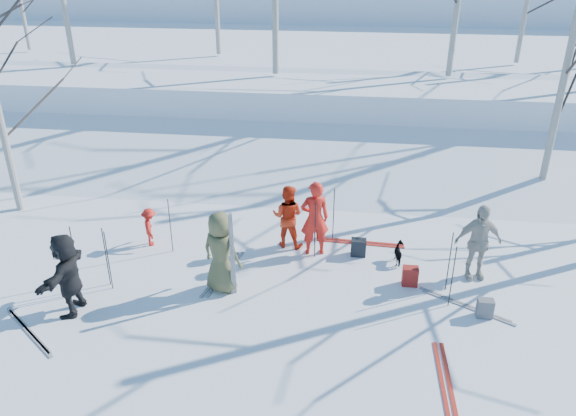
# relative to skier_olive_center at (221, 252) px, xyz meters

# --- Properties ---
(ground) EXTENTS (120.00, 120.00, 0.00)m
(ground) POSITION_rel_skier_olive_center_xyz_m (1.19, -0.19, -0.87)
(ground) COLOR white
(ground) RESTS_ON ground
(snow_ramp) EXTENTS (70.00, 9.49, 4.12)m
(snow_ramp) POSITION_rel_skier_olive_center_xyz_m (1.19, 6.81, -0.72)
(snow_ramp) COLOR white
(snow_ramp) RESTS_ON ground
(snow_plateau) EXTENTS (70.00, 18.00, 2.20)m
(snow_plateau) POSITION_rel_skier_olive_center_xyz_m (1.19, 16.81, 0.13)
(snow_plateau) COLOR white
(snow_plateau) RESTS_ON ground
(far_hill) EXTENTS (90.00, 30.00, 6.00)m
(far_hill) POSITION_rel_skier_olive_center_xyz_m (1.19, 37.81, 1.13)
(far_hill) COLOR white
(far_hill) RESTS_ON ground
(skier_olive_center) EXTENTS (1.00, 0.82, 1.75)m
(skier_olive_center) POSITION_rel_skier_olive_center_xyz_m (0.00, 0.00, 0.00)
(skier_olive_center) COLOR #4F5130
(skier_olive_center) RESTS_ON ground
(skier_red_north) EXTENTS (0.73, 0.56, 1.78)m
(skier_red_north) POSITION_rel_skier_olive_center_xyz_m (1.75, 1.69, 0.02)
(skier_red_north) COLOR red
(skier_red_north) RESTS_ON ground
(skier_redor_behind) EXTENTS (0.81, 0.67, 1.52)m
(skier_redor_behind) POSITION_rel_skier_olive_center_xyz_m (1.10, 1.97, -0.11)
(skier_redor_behind) COLOR red
(skier_redor_behind) RESTS_ON ground
(skier_red_seated) EXTENTS (0.55, 0.68, 0.93)m
(skier_red_seated) POSITION_rel_skier_olive_center_xyz_m (-2.10, 1.60, -0.41)
(skier_red_seated) COLOR red
(skier_red_seated) RESTS_ON ground
(skier_cream_east) EXTENTS (1.05, 0.59, 1.70)m
(skier_cream_east) POSITION_rel_skier_olive_center_xyz_m (5.21, 1.11, -0.02)
(skier_cream_east) COLOR beige
(skier_cream_east) RESTS_ON ground
(skier_grey_west) EXTENTS (0.50, 1.56, 1.68)m
(skier_grey_west) POSITION_rel_skier_olive_center_xyz_m (-2.71, -1.11, -0.03)
(skier_grey_west) COLOR black
(skier_grey_west) RESTS_ON ground
(dog) EXTENTS (0.32, 0.56, 0.45)m
(dog) POSITION_rel_skier_olive_center_xyz_m (3.68, 1.51, -0.65)
(dog) COLOR black
(dog) RESTS_ON ground
(upright_ski_left) EXTENTS (0.12, 0.17, 1.90)m
(upright_ski_left) POSITION_rel_skier_olive_center_xyz_m (0.27, -0.21, 0.08)
(upright_ski_left) COLOR silver
(upright_ski_left) RESTS_ON ground
(upright_ski_right) EXTENTS (0.10, 0.23, 1.89)m
(upright_ski_right) POSITION_rel_skier_olive_center_xyz_m (0.29, -0.21, 0.08)
(upright_ski_right) COLOR silver
(upright_ski_right) RESTS_ON ground
(ski_pair_a) EXTENTS (2.04, 2.09, 0.02)m
(ski_pair_a) POSITION_rel_skier_olive_center_xyz_m (-3.25, -1.83, -0.86)
(ski_pair_a) COLOR silver
(ski_pair_a) RESTS_ON ground
(ski_pair_b) EXTENTS (0.94, 1.98, 0.02)m
(ski_pair_b) POSITION_rel_skier_olive_center_xyz_m (-0.13, 0.55, -0.86)
(ski_pair_b) COLOR silver
(ski_pair_b) RESTS_ON ground
(ski_pair_c) EXTENTS (1.87, 2.08, 0.02)m
(ski_pair_c) POSITION_rel_skier_olive_center_xyz_m (4.90, -0.01, -0.86)
(ski_pair_c) COLOR silver
(ski_pair_c) RESTS_ON ground
(ski_pair_d) EXTENTS (0.25, 1.91, 0.02)m
(ski_pair_d) POSITION_rel_skier_olive_center_xyz_m (4.24, -2.17, -0.86)
(ski_pair_d) COLOR red
(ski_pair_d) RESTS_ON ground
(ski_pair_e) EXTENTS (0.41, 1.92, 0.02)m
(ski_pair_e) POSITION_rel_skier_olive_center_xyz_m (2.89, 2.28, -0.86)
(ski_pair_e) COLOR red
(ski_pair_e) RESTS_ON ground
(ski_pole_a) EXTENTS (0.02, 0.02, 1.34)m
(ski_pole_a) POSITION_rel_skier_olive_center_xyz_m (-3.05, -0.17, -0.20)
(ski_pole_a) COLOR black
(ski_pole_a) RESTS_ON ground
(ski_pole_b) EXTENTS (0.02, 0.02, 1.34)m
(ski_pole_b) POSITION_rel_skier_olive_center_xyz_m (4.56, -0.03, -0.20)
(ski_pole_b) COLOR black
(ski_pole_b) RESTS_ON ground
(ski_pole_c) EXTENTS (0.02, 0.02, 1.34)m
(ski_pole_c) POSITION_rel_skier_olive_center_xyz_m (-2.28, -0.28, -0.20)
(ski_pole_c) COLOR black
(ski_pole_c) RESTS_ON ground
(ski_pole_d) EXTENTS (0.02, 0.02, 1.34)m
(ski_pole_d) POSITION_rel_skier_olive_center_xyz_m (2.14, 2.36, -0.20)
(ski_pole_d) COLOR black
(ski_pole_d) RESTS_ON ground
(ski_pole_e) EXTENTS (0.02, 0.02, 1.34)m
(ski_pole_e) POSITION_rel_skier_olive_center_xyz_m (4.57, 0.54, -0.20)
(ski_pole_e) COLOR black
(ski_pole_e) RESTS_ON ground
(ski_pole_f) EXTENTS (0.02, 0.02, 1.34)m
(ski_pole_f) POSITION_rel_skier_olive_center_xyz_m (-1.50, 1.34, -0.20)
(ski_pole_f) COLOR black
(ski_pole_f) RESTS_ON ground
(ski_pole_g) EXTENTS (0.02, 0.02, 1.34)m
(ski_pole_g) POSITION_rel_skier_olive_center_xyz_m (-2.98, -0.60, -0.20)
(ski_pole_g) COLOR black
(ski_pole_g) RESTS_ON ground
(ski_pole_h) EXTENTS (0.02, 0.02, 1.34)m
(ski_pole_h) POSITION_rel_skier_olive_center_xyz_m (-2.38, -0.14, -0.20)
(ski_pole_h) COLOR black
(ski_pole_h) RESTS_ON ground
(ski_pole_i) EXTENTS (0.02, 0.02, 1.34)m
(ski_pole_i) POSITION_rel_skier_olive_center_xyz_m (1.73, 2.04, -0.20)
(ski_pole_i) COLOR black
(ski_pole_i) RESTS_ON ground
(ski_pole_j) EXTENTS (0.02, 0.02, 1.34)m
(ski_pole_j) POSITION_rel_skier_olive_center_xyz_m (1.78, 1.52, -0.20)
(ski_pole_j) COLOR black
(ski_pole_j) RESTS_ON ground
(backpack_red) EXTENTS (0.32, 0.22, 0.42)m
(backpack_red) POSITION_rel_skier_olive_center_xyz_m (3.85, 0.62, -0.66)
(backpack_red) COLOR maroon
(backpack_red) RESTS_ON ground
(backpack_grey) EXTENTS (0.30, 0.20, 0.38)m
(backpack_grey) POSITION_rel_skier_olive_center_xyz_m (5.19, -0.30, -0.68)
(backpack_grey) COLOR #58595F
(backpack_grey) RESTS_ON ground
(backpack_dark) EXTENTS (0.34, 0.24, 0.40)m
(backpack_dark) POSITION_rel_skier_olive_center_xyz_m (2.76, 1.71, -0.67)
(backpack_dark) COLOR black
(backpack_dark) RESTS_ON ground
(birch_edge_e) EXTENTS (4.61, 4.61, 5.73)m
(birch_edge_e) POSITION_rel_skier_olive_center_xyz_m (7.78, 5.65, 1.99)
(birch_edge_e) COLOR silver
(birch_edge_e) RESTS_ON ground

